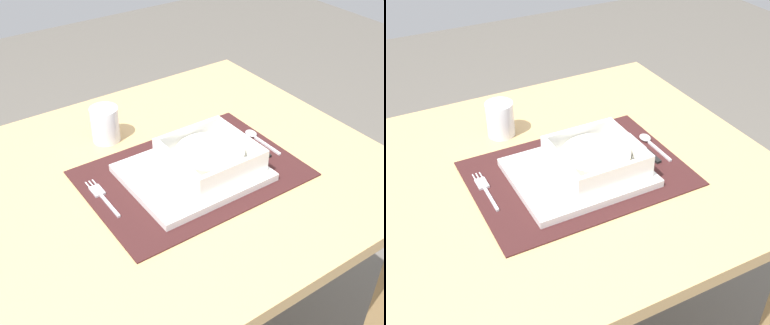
% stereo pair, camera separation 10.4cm
% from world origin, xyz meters
% --- Properties ---
extents(dining_table, '(0.90, 0.79, 0.75)m').
position_xyz_m(dining_table, '(0.00, 0.00, 0.64)').
color(dining_table, tan).
rests_on(dining_table, ground).
extents(placemat, '(0.45, 0.32, 0.00)m').
position_xyz_m(placemat, '(0.02, -0.04, 0.76)').
color(placemat, '#381919').
rests_on(placemat, dining_table).
extents(serving_plate, '(0.28, 0.23, 0.02)m').
position_xyz_m(serving_plate, '(0.01, -0.04, 0.76)').
color(serving_plate, white).
rests_on(serving_plate, placemat).
extents(porridge_bowl, '(0.17, 0.17, 0.05)m').
position_xyz_m(porridge_bowl, '(0.05, -0.05, 0.79)').
color(porridge_bowl, white).
rests_on(porridge_bowl, serving_plate).
extents(fork, '(0.02, 0.13, 0.00)m').
position_xyz_m(fork, '(-0.18, 0.00, 0.76)').
color(fork, silver).
rests_on(fork, placemat).
extents(spoon, '(0.02, 0.12, 0.01)m').
position_xyz_m(spoon, '(0.22, -0.01, 0.76)').
color(spoon, silver).
rests_on(spoon, placemat).
extents(butter_knife, '(0.01, 0.13, 0.01)m').
position_xyz_m(butter_knife, '(0.19, -0.03, 0.76)').
color(butter_knife, black).
rests_on(butter_knife, placemat).
extents(bread_knife, '(0.01, 0.14, 0.01)m').
position_xyz_m(bread_knife, '(0.17, -0.03, 0.76)').
color(bread_knife, '#59331E').
rests_on(bread_knife, placemat).
extents(drinking_glass, '(0.07, 0.07, 0.08)m').
position_xyz_m(drinking_glass, '(-0.07, 0.19, 0.79)').
color(drinking_glass, white).
rests_on(drinking_glass, dining_table).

